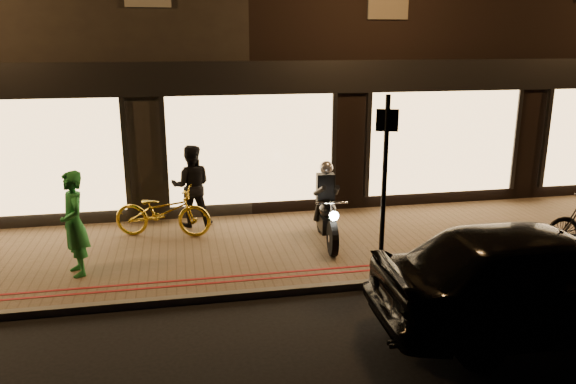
% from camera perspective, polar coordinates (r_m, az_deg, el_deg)
% --- Properties ---
extents(ground, '(90.00, 90.00, 0.00)m').
position_cam_1_polar(ground, '(9.07, -0.23, -10.52)').
color(ground, black).
rests_on(ground, ground).
extents(sidewalk, '(50.00, 4.00, 0.12)m').
position_cam_1_polar(sidewalk, '(10.85, -2.24, -5.70)').
color(sidewalk, brown).
rests_on(sidewalk, ground).
extents(kerb_stone, '(50.00, 0.14, 0.12)m').
position_cam_1_polar(kerb_stone, '(9.08, -0.29, -10.04)').
color(kerb_stone, '#59544C').
rests_on(kerb_stone, ground).
extents(red_kerb_lines, '(50.00, 0.26, 0.01)m').
position_cam_1_polar(red_kerb_lines, '(9.51, -0.87, -8.43)').
color(red_kerb_lines, maroon).
rests_on(red_kerb_lines, sidewalk).
extents(building_row, '(48.00, 10.11, 8.50)m').
position_cam_1_polar(building_row, '(17.07, -6.22, 16.23)').
color(building_row, black).
rests_on(building_row, ground).
extents(motorcycle, '(0.61, 1.94, 1.59)m').
position_cam_1_polar(motorcycle, '(10.81, 3.94, -2.02)').
color(motorcycle, black).
rests_on(motorcycle, sidewalk).
extents(sign_post, '(0.34, 0.15, 3.00)m').
position_cam_1_polar(sign_post, '(9.13, 9.78, 1.44)').
color(sign_post, black).
rests_on(sign_post, sidewalk).
extents(bicycle_gold, '(2.03, 1.14, 1.01)m').
position_cam_1_polar(bicycle_gold, '(11.43, -12.61, -1.97)').
color(bicycle_gold, gold).
rests_on(bicycle_gold, sidewalk).
extents(person_green, '(0.64, 0.76, 1.77)m').
position_cam_1_polar(person_green, '(9.91, -20.91, -3.03)').
color(person_green, '#207B33').
rests_on(person_green, sidewalk).
extents(person_dark, '(0.88, 0.70, 1.73)m').
position_cam_1_polar(person_dark, '(11.88, -9.80, 0.63)').
color(person_dark, black).
rests_on(person_dark, sidewalk).
extents(parked_car, '(4.68, 1.98, 1.58)m').
position_cam_1_polar(parked_car, '(8.52, 24.20, -7.89)').
color(parked_car, black).
rests_on(parked_car, ground).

